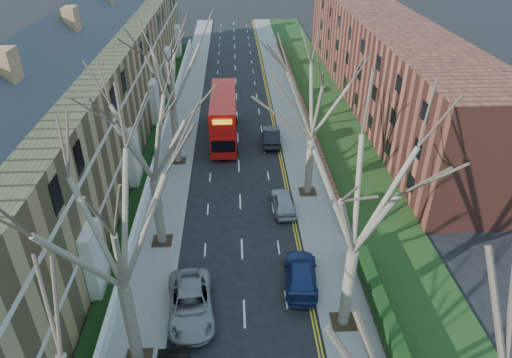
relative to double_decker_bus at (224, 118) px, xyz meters
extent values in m
cube|color=slate|center=(-4.60, 5.97, -2.20)|extent=(3.00, 102.00, 0.12)
cube|color=slate|center=(7.40, 5.97, -2.20)|extent=(3.00, 102.00, 0.12)
cube|color=olive|center=(-12.40, -2.03, 2.74)|extent=(9.00, 78.00, 10.00)
cube|color=#2E3138|center=(-12.40, -2.03, 8.74)|extent=(4.67, 78.00, 4.67)
cube|color=beige|center=(-7.95, -2.03, 1.24)|extent=(0.12, 78.00, 0.35)
cube|color=beige|center=(-7.95, -2.03, 4.74)|extent=(0.12, 78.00, 0.35)
cube|color=brown|center=(18.90, 9.97, 2.74)|extent=(8.00, 54.00, 10.00)
cube|color=brown|center=(9.10, 9.97, -1.69)|extent=(0.35, 54.00, 0.90)
cube|color=white|center=(-6.25, -2.03, -1.64)|extent=(0.30, 78.00, 1.00)
cube|color=#1A3613|center=(11.90, 5.97, -2.11)|extent=(6.00, 102.00, 0.06)
cylinder|color=#675B4A|center=(-4.30, -27.03, 0.49)|extent=(0.64, 0.64, 5.25)
cylinder|color=#675B4A|center=(-4.30, -17.03, 0.40)|extent=(0.64, 0.64, 5.07)
cube|color=#2D2116|center=(-4.30, -17.03, -2.12)|extent=(1.40, 1.40, 0.05)
cylinder|color=#675B4A|center=(-4.30, -5.03, 0.49)|extent=(0.60, 0.60, 5.25)
cube|color=#2D2116|center=(-4.30, -5.03, -2.12)|extent=(1.40, 1.40, 0.05)
cylinder|color=#675B4A|center=(7.10, -25.03, 0.49)|extent=(0.64, 0.64, 5.25)
cube|color=#2D2116|center=(7.10, -25.03, -2.12)|extent=(1.40, 1.40, 0.05)
cylinder|color=#675B4A|center=(7.10, -11.03, 0.40)|extent=(0.60, 0.60, 5.07)
cube|color=#2D2116|center=(7.10, -11.03, -2.12)|extent=(1.40, 1.40, 0.05)
cube|color=red|center=(0.00, 0.00, -0.81)|extent=(2.52, 10.98, 2.19)
cube|color=red|center=(0.00, 0.00, 1.28)|extent=(2.52, 10.43, 2.00)
cube|color=black|center=(0.00, 0.00, -0.36)|extent=(2.54, 10.10, 0.90)
cube|color=black|center=(0.00, 0.00, 1.38)|extent=(2.54, 9.88, 0.90)
imported|color=gray|center=(-1.73, -23.81, -1.47)|extent=(3.15, 5.88, 1.57)
imported|color=navy|center=(5.08, -21.59, -1.54)|extent=(2.51, 5.15, 1.44)
imported|color=#9A9EA3|center=(4.79, -13.35, -1.55)|extent=(1.88, 4.23, 1.41)
imported|color=black|center=(4.79, -1.48, -1.47)|extent=(1.90, 4.83, 1.57)
camera|label=1|loc=(1.13, -43.11, 18.54)|focal=32.00mm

